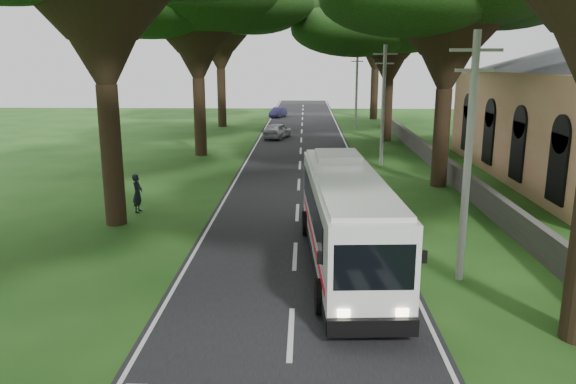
% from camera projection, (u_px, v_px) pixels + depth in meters
% --- Properties ---
extents(ground, '(140.00, 140.00, 0.00)m').
position_uv_depth(ground, '(289.00, 376.00, 13.00)').
color(ground, '#1A4212').
rests_on(ground, ground).
extents(road, '(8.00, 120.00, 0.04)m').
position_uv_depth(road, '(300.00, 168.00, 37.29)').
color(road, black).
rests_on(road, ground).
extents(property_wall, '(0.35, 50.00, 1.20)m').
position_uv_depth(property_wall, '(440.00, 163.00, 35.91)').
color(property_wall, '#383533').
rests_on(property_wall, ground).
extents(pole_near, '(1.60, 0.24, 8.00)m').
position_uv_depth(pole_near, '(468.00, 155.00, 17.69)').
color(pole_near, gray).
rests_on(pole_near, ground).
extents(pole_mid, '(1.60, 0.24, 8.00)m').
position_uv_depth(pole_mid, '(383.00, 104.00, 37.12)').
color(pole_mid, gray).
rests_on(pole_mid, ground).
extents(pole_far, '(1.60, 0.24, 8.00)m').
position_uv_depth(pole_far, '(357.00, 88.00, 56.56)').
color(pole_far, gray).
rests_on(pole_far, ground).
extents(tree_l_far, '(14.52, 14.52, 15.42)m').
position_uv_depth(tree_l_far, '(219.00, 7.00, 57.05)').
color(tree_l_far, black).
rests_on(tree_l_far, ground).
extents(tree_r_midb, '(15.30, 15.30, 13.85)m').
position_uv_depth(tree_r_midb, '(391.00, 17.00, 47.24)').
color(tree_r_midb, black).
rests_on(tree_r_midb, ground).
extents(tree_r_far, '(12.57, 12.57, 14.61)m').
position_uv_depth(tree_r_far, '(377.00, 17.00, 64.42)').
color(tree_r_far, black).
rests_on(tree_r_far, ground).
extents(coach_bus, '(3.11, 11.33, 3.31)m').
position_uv_depth(coach_bus, '(346.00, 217.00, 19.49)').
color(coach_bus, white).
rests_on(coach_bus, ground).
extents(distant_car_a, '(2.79, 4.45, 1.41)m').
position_uv_depth(distant_car_a, '(277.00, 131.00, 50.74)').
color(distant_car_a, '#9B9B9F').
rests_on(distant_car_a, road).
extents(distant_car_b, '(2.18, 3.79, 1.18)m').
position_uv_depth(distant_car_b, '(278.00, 112.00, 69.04)').
color(distant_car_b, navy).
rests_on(distant_car_b, road).
extents(pedestrian, '(0.48, 0.70, 1.84)m').
position_uv_depth(pedestrian, '(137.00, 193.00, 26.55)').
color(pedestrian, black).
rests_on(pedestrian, ground).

